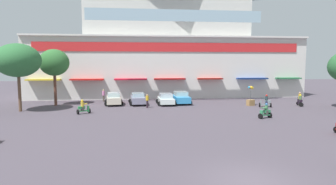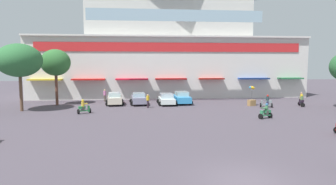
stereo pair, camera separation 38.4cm
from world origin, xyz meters
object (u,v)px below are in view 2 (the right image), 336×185
at_px(scooter_rider_2, 267,102).
at_px(parked_car_3, 182,98).
at_px(parked_car_0, 115,99).
at_px(parked_car_1, 139,99).
at_px(plaza_tree_2, 19,60).
at_px(scooter_rider_6, 84,108).
at_px(parked_car_2, 167,99).
at_px(pedestrian_1, 301,98).
at_px(plaza_tree_0, 56,63).
at_px(pedestrian_0, 105,95).
at_px(scooter_rider_5, 266,112).
at_px(scooter_rider_4, 302,101).
at_px(pedestrian_2, 148,100).
at_px(balloon_vendor_cart, 252,99).

bearing_deg(scooter_rider_2, parked_car_3, 157.11).
height_order(parked_car_0, parked_car_1, parked_car_0).
distance_m(parked_car_0, parked_car_3, 8.77).
height_order(plaza_tree_2, scooter_rider_2, plaza_tree_2).
bearing_deg(scooter_rider_2, scooter_rider_6, -173.88).
relative_size(parked_car_2, pedestrian_1, 2.27).
distance_m(plaza_tree_0, pedestrian_0, 7.74).
relative_size(parked_car_1, scooter_rider_5, 2.75).
height_order(parked_car_0, parked_car_3, parked_car_3).
xyz_separation_m(parked_car_0, scooter_rider_4, (23.22, -3.72, -0.17)).
xyz_separation_m(scooter_rider_6, pedestrian_2, (6.88, 3.21, 0.31)).
distance_m(parked_car_3, scooter_rider_6, 13.12).
bearing_deg(scooter_rider_2, scooter_rider_4, 4.02).
distance_m(parked_car_1, scooter_rider_6, 8.48).
relative_size(parked_car_3, scooter_rider_6, 2.88).
bearing_deg(scooter_rider_6, pedestrian_1, 5.88).
relative_size(parked_car_1, pedestrian_0, 2.39).
bearing_deg(pedestrian_1, parked_car_0, 171.05).
bearing_deg(scooter_rider_2, pedestrian_0, 160.31).
bearing_deg(scooter_rider_2, plaza_tree_2, 179.91).
height_order(parked_car_0, pedestrian_0, pedestrian_0).
xyz_separation_m(scooter_rider_5, pedestrian_1, (7.83, 7.17, 0.40)).
distance_m(scooter_rider_5, scooter_rider_6, 18.61).
xyz_separation_m(parked_car_2, balloon_vendor_cart, (10.57, -1.95, 0.14)).
bearing_deg(parked_car_3, scooter_rider_2, -22.89).
distance_m(plaza_tree_0, scooter_rider_5, 25.66).
bearing_deg(balloon_vendor_cart, parked_car_2, 169.55).
bearing_deg(plaza_tree_2, parked_car_2, 11.30).
distance_m(parked_car_0, pedestrian_1, 23.49).
xyz_separation_m(scooter_rider_2, scooter_rider_5, (-3.19, -6.78, -0.02)).
bearing_deg(scooter_rider_6, parked_car_2, 31.06).
height_order(plaza_tree_0, scooter_rider_6, plaza_tree_0).
xyz_separation_m(parked_car_0, pedestrian_2, (4.20, -3.11, 0.15)).
distance_m(parked_car_2, parked_car_3, 2.23).
xyz_separation_m(scooter_rider_4, pedestrian_2, (-19.03, 0.61, 0.32)).
relative_size(plaza_tree_0, parked_car_0, 1.71).
bearing_deg(scooter_rider_4, scooter_rider_6, -174.26).
xyz_separation_m(scooter_rider_2, scooter_rider_4, (4.66, 0.33, -0.01)).
height_order(plaza_tree_2, scooter_rider_4, plaza_tree_2).
xyz_separation_m(parked_car_3, scooter_rider_5, (6.61, -10.91, -0.18)).
xyz_separation_m(parked_car_0, parked_car_3, (8.77, 0.09, 0.01)).
xyz_separation_m(parked_car_1, parked_car_3, (5.66, 0.21, 0.03)).
xyz_separation_m(scooter_rider_2, scooter_rider_6, (-21.24, -2.28, -0.01)).
bearing_deg(pedestrian_0, balloon_vendor_cart, -17.12).
distance_m(scooter_rider_4, balloon_vendor_cart, 6.07).
relative_size(parked_car_0, scooter_rider_5, 2.78).
xyz_separation_m(parked_car_2, pedestrian_1, (16.52, -2.97, 0.29)).
relative_size(plaza_tree_0, scooter_rider_2, 4.58).
xyz_separation_m(scooter_rider_6, pedestrian_0, (1.05, 9.50, 0.35)).
distance_m(plaza_tree_2, pedestrian_1, 33.44).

